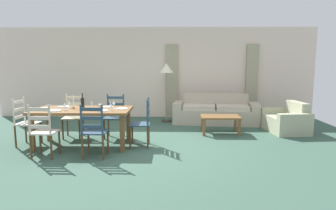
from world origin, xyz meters
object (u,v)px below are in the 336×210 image
object	(u,v)px
coffee_cup_primary	(100,106)
couch	(215,113)
dining_chair_near_left	(43,131)
dining_chair_near_right	(94,131)
wine_glass_far_right	(114,103)
standing_lamp	(166,72)
wine_glass_far_left	(69,103)
coffee_table	(220,119)
dining_chair_head_west	(25,122)
wine_glass_near_right	(111,105)
dining_table	(83,113)
dining_chair_far_left	(73,116)
dining_chair_head_east	(142,123)
wine_bottle	(83,103)
armchair_upholstered	(287,121)
dining_chair_far_right	(115,116)
wine_glass_near_left	(64,105)

from	to	relation	value
coffee_cup_primary	couch	size ratio (longest dim) A/B	0.04
dining_chair_near_left	dining_chair_near_right	xyz separation A→B (m)	(0.89, 0.03, 0.00)
wine_glass_far_right	dining_chair_near_left	bearing A→B (deg)	-140.26
couch	standing_lamp	xyz separation A→B (m)	(-1.36, 0.18, 1.12)
wine_glass_far_left	coffee_table	distance (m)	3.40
dining_chair_near_left	dining_chair_head_west	size ratio (longest dim) A/B	1.00
dining_chair_head_west	wine_glass_near_right	bearing A→B (deg)	-6.17
dining_table	coffee_cup_primary	world-z (taller)	coffee_cup_primary
wine_glass_far_right	coffee_table	size ratio (longest dim) A/B	0.18
dining_chair_far_left	dining_chair_near_right	bearing A→B (deg)	-59.32
couch	wine_glass_far_right	bearing A→B (deg)	-137.53
dining_chair_near_right	dining_chair_head_west	size ratio (longest dim) A/B	1.00
dining_chair_near_left	couch	world-z (taller)	dining_chair_near_left
dining_chair_head_east	wine_bottle	world-z (taller)	wine_bottle
dining_table	coffee_table	distance (m)	3.12
couch	armchair_upholstered	bearing A→B (deg)	-30.74
armchair_upholstered	dining_table	bearing A→B (deg)	-163.52
dining_chair_far_right	couch	xyz separation A→B (m)	(2.47, 1.59, -0.19)
dining_chair_near_left	wine_glass_far_left	distance (m)	0.97
dining_chair_near_right	couch	xyz separation A→B (m)	(2.55, 3.03, -0.19)
coffee_table	standing_lamp	world-z (taller)	standing_lamp
dining_chair_near_right	dining_chair_head_west	world-z (taller)	same
dining_chair_far_right	coffee_cup_primary	world-z (taller)	dining_chair_far_right
dining_chair_head_west	dining_table	bearing A→B (deg)	-1.83
dining_chair_near_right	coffee_table	world-z (taller)	dining_chair_near_right
dining_table	wine_bottle	distance (m)	0.21
dining_chair_far_right	armchair_upholstered	xyz separation A→B (m)	(4.08, 0.64, -0.23)
coffee_table	wine_glass_far_right	bearing A→B (deg)	-157.63
dining_chair_far_left	standing_lamp	size ratio (longest dim) A/B	0.59
dining_chair_near_left	wine_glass_near_right	xyz separation A→B (m)	(1.07, 0.59, 0.38)
wine_glass_near_right	armchair_upholstered	distance (m)	4.30
armchair_upholstered	wine_glass_near_right	bearing A→B (deg)	-159.23
dining_chair_head_east	wine_glass_near_right	world-z (taller)	dining_chair_head_east
couch	wine_glass_near_right	bearing A→B (deg)	-133.81
dining_chair_near_left	wine_glass_near_right	distance (m)	1.28
dining_chair_head_east	standing_lamp	distance (m)	2.69
dining_table	dining_chair_head_east	xyz separation A→B (m)	(1.19, 0.01, -0.19)
dining_chair_near_right	couch	size ratio (longest dim) A/B	0.41
dining_chair_head_west	dining_chair_head_east	xyz separation A→B (m)	(2.36, -0.03, 0.00)
dining_chair_near_right	coffee_table	distance (m)	3.08
dining_table	coffee_cup_primary	xyz separation A→B (m)	(0.34, 0.06, 0.13)
dining_chair_near_left	coffee_cup_primary	bearing A→B (deg)	45.03
couch	armchair_upholstered	world-z (taller)	couch
wine_glass_near_left	wine_glass_far_right	xyz separation A→B (m)	(0.89, 0.30, 0.00)
coffee_table	dining_chair_near_right	bearing A→B (deg)	-144.00
wine_bottle	wine_glass_far_right	distance (m)	0.61
armchair_upholstered	dining_chair_far_right	bearing A→B (deg)	-171.16
dining_chair_near_left	dining_chair_far_right	xyz separation A→B (m)	(0.96, 1.46, 0.00)
dining_chair_head_west	coffee_table	size ratio (longest dim) A/B	1.07
wine_glass_near_right	couch	bearing A→B (deg)	46.19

